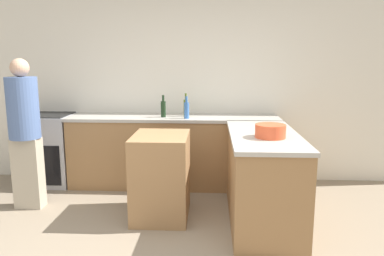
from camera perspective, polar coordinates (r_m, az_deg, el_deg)
The scene contains 10 objects.
wall_back at distance 5.20m, azimuth -2.48°, elevation 6.85°, with size 8.00×0.06×2.70m.
counter_back at distance 5.01m, azimuth -2.76°, elevation -3.49°, with size 2.75×0.64×0.94m.
counter_peninsula at distance 3.98m, azimuth 10.67°, elevation -7.41°, with size 0.69×1.58×0.94m.
range_oven at distance 5.46m, azimuth -21.23°, elevation -3.00°, with size 0.71×0.61×0.95m.
island_table at distance 4.05m, azimuth -4.74°, elevation -7.30°, with size 0.58×0.73×0.90m.
mixing_bowl at distance 3.65m, azimuth 11.85°, elevation -0.45°, with size 0.29×0.29×0.13m.
wine_bottle_dark at distance 4.84m, azimuth -4.40°, elevation 3.00°, with size 0.06×0.06×0.28m.
water_bottle_blue at distance 4.71m, azimuth -0.83°, elevation 2.80°, with size 0.06×0.06×0.28m.
olive_oil_bottle at distance 4.90m, azimuth -0.95°, elevation 3.20°, with size 0.06×0.06×0.30m.
person_by_range at distance 4.55m, azimuth -24.14°, elevation -0.11°, with size 0.34×0.34×1.69m.
Camera 1 is at (0.49, -2.69, 1.69)m, focal length 35.00 mm.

